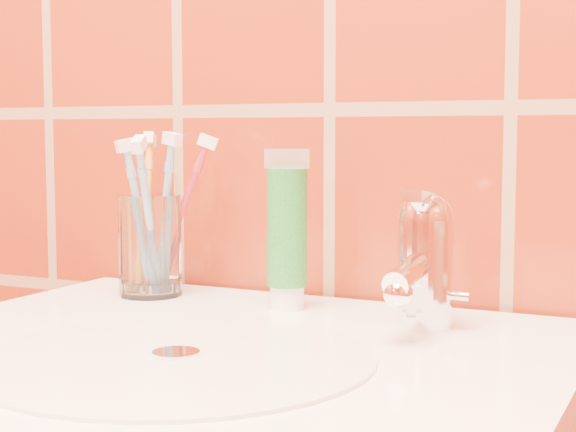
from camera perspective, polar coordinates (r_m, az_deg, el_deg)
The scene contains 8 objects.
glass_tumbler at distance 0.92m, azimuth -8.92°, elevation -1.89°, with size 0.06×0.06×0.10m, color white.
toothpaste_tube at distance 0.84m, azimuth -0.06°, elevation -1.20°, with size 0.04×0.04×0.15m.
faucet at distance 0.76m, azimuth 8.77°, elevation -2.53°, with size 0.05×0.11×0.12m.
toothbrush_0 at distance 0.91m, azimuth -9.54°, elevation -0.21°, with size 0.04×0.05×0.17m, color #7AA8DA, non-canonical shape.
toothbrush_1 at distance 0.89m, azimuth -8.97°, elevation -0.27°, with size 0.04×0.08×0.17m, color #77ABD4, non-canonical shape.
toothbrush_2 at distance 0.92m, azimuth -7.01°, elevation 0.02°, with size 0.08×0.05×0.17m, color #AD2535, non-canonical shape.
toothbrush_3 at distance 0.94m, azimuth -9.15°, elevation 0.19°, with size 0.04×0.07×0.18m, color orange, non-canonical shape.
toothbrush_4 at distance 0.91m, azimuth -7.99°, elevation 0.06°, with size 0.05×0.03×0.18m, color #79B2D8, non-canonical shape.
Camera 1 is at (0.36, 0.37, 1.02)m, focal length 55.00 mm.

